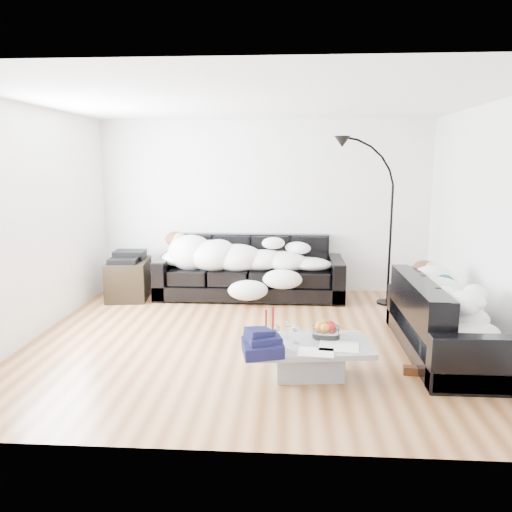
# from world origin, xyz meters

# --- Properties ---
(ground) EXTENTS (5.00, 5.00, 0.00)m
(ground) POSITION_xyz_m (0.00, 0.00, 0.00)
(ground) COLOR brown
(ground) RESTS_ON ground
(wall_back) EXTENTS (5.00, 0.02, 2.60)m
(wall_back) POSITION_xyz_m (0.00, 2.25, 1.30)
(wall_back) COLOR silver
(wall_back) RESTS_ON ground
(wall_left) EXTENTS (0.02, 4.50, 2.60)m
(wall_left) POSITION_xyz_m (-2.50, 0.00, 1.30)
(wall_left) COLOR silver
(wall_left) RESTS_ON ground
(wall_right) EXTENTS (0.02, 4.50, 2.60)m
(wall_right) POSITION_xyz_m (2.50, 0.00, 1.30)
(wall_right) COLOR silver
(wall_right) RESTS_ON ground
(ceiling) EXTENTS (5.00, 5.00, 0.00)m
(ceiling) POSITION_xyz_m (0.00, 0.00, 2.60)
(ceiling) COLOR white
(ceiling) RESTS_ON ground
(sofa_back) EXTENTS (2.73, 0.94, 0.89)m
(sofa_back) POSITION_xyz_m (-0.19, 1.80, 0.45)
(sofa_back) COLOR black
(sofa_back) RESTS_ON ground
(sofa_right) EXTENTS (0.83, 1.95, 0.79)m
(sofa_right) POSITION_xyz_m (2.01, -0.34, 0.39)
(sofa_right) COLOR black
(sofa_right) RESTS_ON ground
(sleeper_back) EXTENTS (2.31, 0.80, 0.46)m
(sleeper_back) POSITION_xyz_m (-0.19, 1.75, 0.65)
(sleeper_back) COLOR white
(sleeper_back) RESTS_ON sofa_back
(sleeper_right) EXTENTS (0.70, 1.67, 0.41)m
(sleeper_right) POSITION_xyz_m (2.01, -0.34, 0.62)
(sleeper_right) COLOR white
(sleeper_right) RESTS_ON sofa_right
(teal_cushion) EXTENTS (0.42, 0.38, 0.20)m
(teal_cushion) POSITION_xyz_m (1.95, 0.26, 0.72)
(teal_cushion) COLOR #0C5055
(teal_cushion) RESTS_ON sofa_right
(coffee_table) EXTENTS (1.19, 0.78, 0.33)m
(coffee_table) POSITION_xyz_m (0.57, -0.97, 0.16)
(coffee_table) COLOR #939699
(coffee_table) RESTS_ON ground
(fruit_bowl) EXTENTS (0.30, 0.30, 0.17)m
(fruit_bowl) POSITION_xyz_m (0.74, -0.80, 0.41)
(fruit_bowl) COLOR white
(fruit_bowl) RESTS_ON coffee_table
(wine_glass_a) EXTENTS (0.07, 0.07, 0.15)m
(wine_glass_a) POSITION_xyz_m (0.38, -0.83, 0.40)
(wine_glass_a) COLOR white
(wine_glass_a) RESTS_ON coffee_table
(wine_glass_b) EXTENTS (0.08, 0.08, 0.16)m
(wine_glass_b) POSITION_xyz_m (0.28, -0.94, 0.41)
(wine_glass_b) COLOR white
(wine_glass_b) RESTS_ON coffee_table
(wine_glass_c) EXTENTS (0.10, 0.10, 0.18)m
(wine_glass_c) POSITION_xyz_m (0.46, -0.98, 0.42)
(wine_glass_c) COLOR white
(wine_glass_c) RESTS_ON coffee_table
(candle_left) EXTENTS (0.05, 0.05, 0.26)m
(candle_left) POSITION_xyz_m (0.17, -0.79, 0.45)
(candle_left) COLOR maroon
(candle_left) RESTS_ON coffee_table
(candle_right) EXTENTS (0.05, 0.05, 0.27)m
(candle_right) POSITION_xyz_m (0.23, -0.73, 0.46)
(candle_right) COLOR maroon
(candle_right) RESTS_ON coffee_table
(newspaper_a) EXTENTS (0.38, 0.31, 0.01)m
(newspaper_a) POSITION_xyz_m (0.84, -1.05, 0.33)
(newspaper_a) COLOR silver
(newspaper_a) RESTS_ON coffee_table
(newspaper_b) EXTENTS (0.33, 0.25, 0.01)m
(newspaper_b) POSITION_xyz_m (0.63, -1.21, 0.33)
(newspaper_b) COLOR silver
(newspaper_b) RESTS_ON coffee_table
(navy_jacket) EXTENTS (0.46, 0.43, 0.18)m
(navy_jacket) POSITION_xyz_m (0.12, -1.23, 0.50)
(navy_jacket) COLOR black
(navy_jacket) RESTS_ON coffee_table
(shoes) EXTENTS (0.46, 0.39, 0.09)m
(shoes) POSITION_xyz_m (1.67, -0.81, 0.04)
(shoes) COLOR #472311
(shoes) RESTS_ON ground
(av_cabinet) EXTENTS (0.66, 0.88, 0.56)m
(av_cabinet) POSITION_xyz_m (-1.96, 1.63, 0.28)
(av_cabinet) COLOR black
(av_cabinet) RESTS_ON ground
(stereo) EXTENTS (0.46, 0.37, 0.13)m
(stereo) POSITION_xyz_m (-1.96, 1.63, 0.62)
(stereo) COLOR black
(stereo) RESTS_ON av_cabinet
(floor_lamp) EXTENTS (0.79, 0.43, 2.04)m
(floor_lamp) POSITION_xyz_m (1.78, 1.55, 1.02)
(floor_lamp) COLOR black
(floor_lamp) RESTS_ON ground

